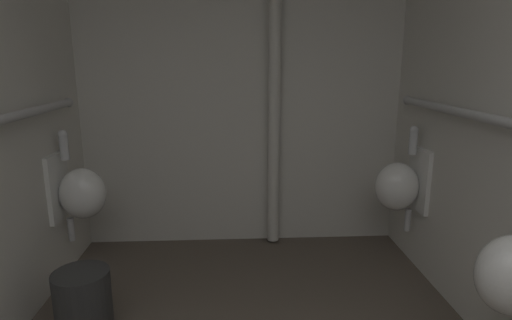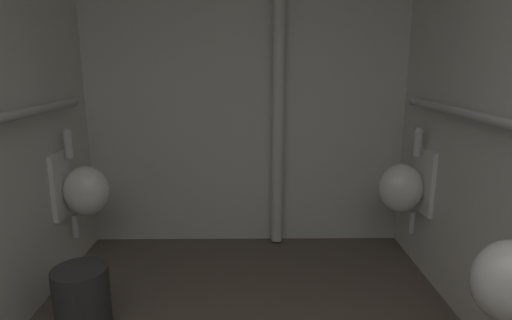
# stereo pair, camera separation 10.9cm
# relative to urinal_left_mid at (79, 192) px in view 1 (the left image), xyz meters

# --- Properties ---
(wall_back) EXTENTS (2.59, 0.06, 2.71)m
(wall_back) POSITION_rel_urinal_left_mid_xyz_m (1.09, 0.58, 0.75)
(wall_back) COLOR silver
(wall_back) RESTS_ON ground
(urinal_left_mid) EXTENTS (0.32, 0.30, 0.76)m
(urinal_left_mid) POSITION_rel_urinal_left_mid_xyz_m (0.00, 0.00, 0.00)
(urinal_left_mid) COLOR white
(urinal_right_far) EXTENTS (0.32, 0.30, 0.76)m
(urinal_right_far) POSITION_rel_urinal_left_mid_xyz_m (2.18, 0.04, 0.00)
(urinal_right_far) COLOR white
(standpipe_back_wall) EXTENTS (0.09, 0.09, 2.66)m
(standpipe_back_wall) POSITION_rel_urinal_left_mid_xyz_m (1.33, 0.47, 0.75)
(standpipe_back_wall) COLOR silver
(standpipe_back_wall) RESTS_ON ground
(waste_bin) EXTENTS (0.29, 0.29, 0.37)m
(waste_bin) POSITION_rel_urinal_left_mid_xyz_m (0.21, -0.66, -0.42)
(waste_bin) COLOR #2D2D2D
(waste_bin) RESTS_ON ground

